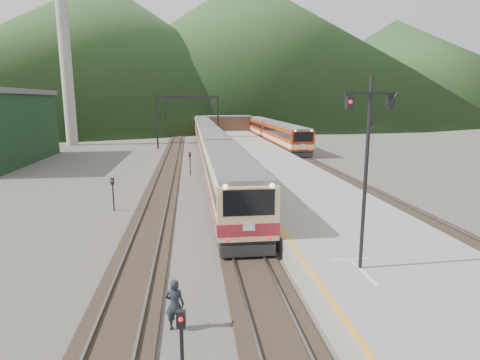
{
  "coord_description": "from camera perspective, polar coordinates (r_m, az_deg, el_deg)",
  "views": [
    {
      "loc": [
        -2.54,
        -7.41,
        7.33
      ],
      "look_at": [
        0.75,
        19.06,
        2.0
      ],
      "focal_mm": 30.0,
      "sensor_mm": 36.0,
      "label": 1
    }
  ],
  "objects": [
    {
      "name": "track_main",
      "position": [
        48.04,
        -3.98,
        2.58
      ],
      "size": [
        2.6,
        200.0,
        0.23
      ],
      "color": "black",
      "rests_on": "ground"
    },
    {
      "name": "track_far",
      "position": [
        48.03,
        -9.95,
        2.44
      ],
      "size": [
        2.6,
        200.0,
        0.23
      ],
      "color": "black",
      "rests_on": "ground"
    },
    {
      "name": "track_second",
      "position": [
        49.98,
        9.32,
        2.8
      ],
      "size": [
        2.6,
        200.0,
        0.23
      ],
      "color": "black",
      "rests_on": "ground"
    },
    {
      "name": "platform",
      "position": [
        46.64,
        3.05,
        2.87
      ],
      "size": [
        8.0,
        100.0,
        1.0
      ],
      "primitive_type": "cube",
      "color": "gray",
      "rests_on": "ground"
    },
    {
      "name": "gantry_near",
      "position": [
        62.44,
        -7.47,
        9.61
      ],
      "size": [
        9.55,
        0.25,
        8.0
      ],
      "color": "black",
      "rests_on": "ground"
    },
    {
      "name": "gantry_far",
      "position": [
        87.43,
        -7.4,
        10.07
      ],
      "size": [
        9.55,
        0.25,
        8.0
      ],
      "color": "black",
      "rests_on": "ground"
    },
    {
      "name": "smokestack",
      "position": [
        72.5,
        -23.63,
        16.47
      ],
      "size": [
        1.8,
        1.8,
        30.0
      ],
      "primitive_type": "cylinder",
      "color": "#9E998E",
      "rests_on": "ground"
    },
    {
      "name": "station_shed",
      "position": [
        85.93,
        -1.65,
        8.13
      ],
      "size": [
        9.4,
        4.4,
        3.1
      ],
      "color": "brown",
      "rests_on": "platform"
    },
    {
      "name": "hill_a",
      "position": [
        202.21,
        -18.57,
        17.18
      ],
      "size": [
        180.0,
        180.0,
        60.0
      ],
      "primitive_type": "cone",
      "color": "#24411C",
      "rests_on": "ground"
    },
    {
      "name": "hill_b",
      "position": [
        241.53,
        0.76,
        18.48
      ],
      "size": [
        220.0,
        220.0,
        75.0
      ],
      "primitive_type": "cone",
      "color": "#24411C",
      "rests_on": "ground"
    },
    {
      "name": "hill_c",
      "position": [
        245.45,
        20.95,
        14.72
      ],
      "size": [
        160.0,
        160.0,
        50.0
      ],
      "primitive_type": "cone",
      "color": "#24411C",
      "rests_on": "ground"
    },
    {
      "name": "main_train",
      "position": [
        56.7,
        -4.51,
        5.85
      ],
      "size": [
        2.86,
        78.42,
        3.49
      ],
      "color": "#EACB8B",
      "rests_on": "track_main"
    },
    {
      "name": "second_train",
      "position": [
        70.87,
        4.4,
        7.01
      ],
      "size": [
        3.01,
        41.03,
        3.68
      ],
      "color": "#AB2908",
      "rests_on": "track_second"
    },
    {
      "name": "signal_mast",
      "position": [
        15.28,
        17.6,
        3.37
      ],
      "size": [
        2.15,
        0.69,
        7.17
      ],
      "color": "black",
      "rests_on": "platform"
    },
    {
      "name": "short_signal_a",
      "position": [
        10.82,
        -8.3,
        -21.69
      ],
      "size": [
        0.24,
        0.2,
        2.27
      ],
      "color": "black",
      "rests_on": "ground"
    },
    {
      "name": "short_signal_b",
      "position": [
        39.94,
        -7.13,
        2.77
      ],
      "size": [
        0.26,
        0.23,
        2.27
      ],
      "color": "black",
      "rests_on": "ground"
    },
    {
      "name": "short_signal_c",
      "position": [
        28.0,
        -17.63,
        -1.33
      ],
      "size": [
        0.24,
        0.18,
        2.27
      ],
      "color": "black",
      "rests_on": "ground"
    },
    {
      "name": "worker",
      "position": [
        13.66,
        -9.26,
        -17.09
      ],
      "size": [
        0.69,
        0.52,
        1.74
      ],
      "primitive_type": "imported",
      "rotation": [
        0.0,
        0.0,
        2.98
      ],
      "color": "black",
      "rests_on": "ground"
    }
  ]
}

